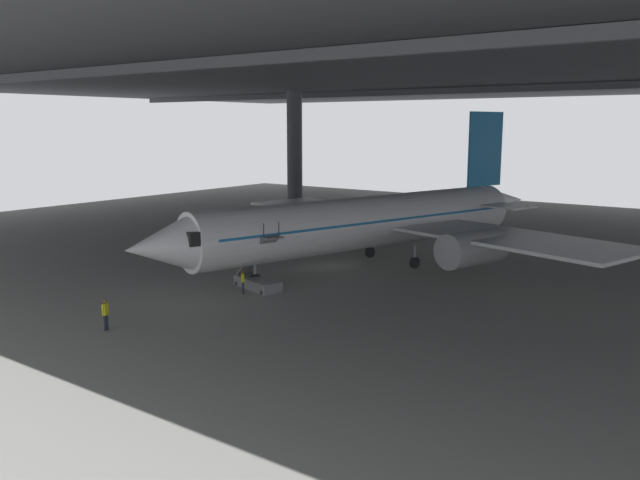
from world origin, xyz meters
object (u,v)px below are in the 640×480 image
at_px(airplane_main, 371,222).
at_px(crew_worker_by_stairs, 243,280).
at_px(crew_worker_near_nose, 105,313).
at_px(boarding_stairs, 258,278).

relative_size(airplane_main, crew_worker_by_stairs, 24.50).
height_order(crew_worker_near_nose, crew_worker_by_stairs, crew_worker_near_nose).
relative_size(airplane_main, crew_worker_near_nose, 22.33).
relative_size(boarding_stairs, crew_worker_by_stairs, 3.02).
height_order(airplane_main, crew_worker_by_stairs, airplane_main).
xyz_separation_m(airplane_main, crew_worker_near_nose, (-3.10, -22.75, -2.61)).
xyz_separation_m(boarding_stairs, crew_worker_by_stairs, (0.05, -1.59, 0.16)).
bearing_deg(boarding_stairs, crew_worker_near_nose, -93.01).
xyz_separation_m(airplane_main, boarding_stairs, (-2.47, -10.78, -2.87)).
bearing_deg(crew_worker_by_stairs, airplane_main, 78.94).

